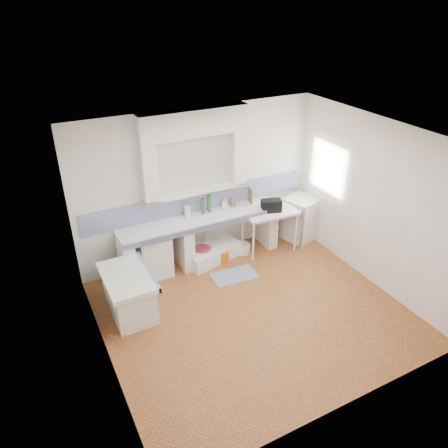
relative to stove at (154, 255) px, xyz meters
name	(u,v)px	position (x,y,z in m)	size (l,w,h in m)	color
floor	(253,312)	(1.01, -1.72, -0.38)	(4.50, 4.50, 0.00)	#A25B2B
ceiling	(260,140)	(1.01, -1.72, 2.42)	(4.50, 4.50, 0.00)	white
wall_back	(198,185)	(1.01, 0.28, 1.02)	(4.50, 4.50, 0.00)	white
wall_front	(354,320)	(1.01, -3.72, 1.02)	(4.50, 4.50, 0.00)	white
wall_left	(97,279)	(-1.24, -1.72, 1.02)	(4.50, 4.50, 0.00)	white
wall_right	(374,204)	(3.26, -1.72, 1.02)	(4.50, 4.50, 0.00)	white
alcove_mass	(194,123)	(0.91, 0.15, 2.19)	(1.90, 0.25, 0.45)	white
window_frame	(336,167)	(3.44, -0.52, 1.22)	(0.35, 0.86, 1.06)	#3B2213
lace_valance	(332,148)	(3.29, -0.52, 1.60)	(0.01, 0.84, 0.24)	white
counter_slab	(201,220)	(0.91, -0.02, 0.48)	(3.00, 0.60, 0.08)	white
counter_lip	(208,227)	(0.91, -0.30, 0.48)	(3.00, 0.04, 0.10)	navy
counter_pier_left	(127,261)	(-0.49, -0.02, 0.03)	(0.20, 0.55, 0.82)	white
counter_pier_mid	(184,246)	(0.56, -0.02, 0.03)	(0.20, 0.55, 0.82)	white
counter_pier_right	(266,225)	(2.31, -0.02, 0.03)	(0.20, 0.55, 0.82)	white
peninsula_top	(127,277)	(-0.69, -0.82, 0.28)	(0.70, 1.10, 0.08)	white
peninsula_base	(130,296)	(-0.69, -0.82, -0.07)	(0.60, 1.00, 0.62)	white
peninsula_lip	(148,271)	(-0.36, -0.82, 0.28)	(0.04, 1.10, 0.10)	navy
backsplash	(199,201)	(1.01, 0.26, 0.72)	(4.27, 0.03, 0.40)	navy
stove	(154,255)	(0.00, 0.00, 0.00)	(0.54, 0.52, 0.77)	white
sink	(211,253)	(1.08, -0.03, -0.26)	(1.07, 0.58, 0.26)	white
side_table	(269,231)	(2.23, -0.25, 0.03)	(1.00, 0.56, 0.04)	white
fridge	(300,219)	(3.02, -0.16, 0.06)	(0.57, 0.57, 0.88)	white
bucket_red	(202,255)	(0.90, -0.07, -0.23)	(0.32, 0.32, 0.30)	#B82E3F
bucket_orange	(222,256)	(1.24, -0.21, -0.27)	(0.26, 0.26, 0.24)	orange
bucket_blue	(228,246)	(1.48, 0.02, -0.24)	(0.30, 0.30, 0.28)	blue
basin_white	(241,248)	(1.72, -0.08, -0.31)	(0.36, 0.36, 0.14)	white
water_bottle_a	(203,248)	(1.00, 0.13, -0.22)	(0.09, 0.09, 0.33)	silver
water_bottle_b	(215,245)	(1.26, 0.13, -0.22)	(0.09, 0.09, 0.32)	silver
black_bag	(271,206)	(2.24, -0.25, 0.57)	(0.36, 0.21, 0.23)	black
green_bottle_a	(203,206)	(1.03, 0.13, 0.66)	(0.06, 0.06, 0.29)	#286529
green_bottle_b	(209,204)	(1.15, 0.13, 0.68)	(0.07, 0.07, 0.33)	#286529
knife_block	(233,202)	(1.65, 0.13, 0.61)	(0.09, 0.07, 0.18)	#91623A
cutting_board	(250,196)	(2.01, 0.13, 0.66)	(0.02, 0.21, 0.29)	#91623A
paper_towel	(187,212)	(0.72, 0.13, 0.62)	(0.11, 0.11, 0.21)	white
soap_bottle	(225,203)	(1.47, 0.13, 0.62)	(0.10, 0.10, 0.21)	white
rug	(234,275)	(1.21, -0.73, -0.38)	(0.79, 0.45, 0.01)	#36477D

